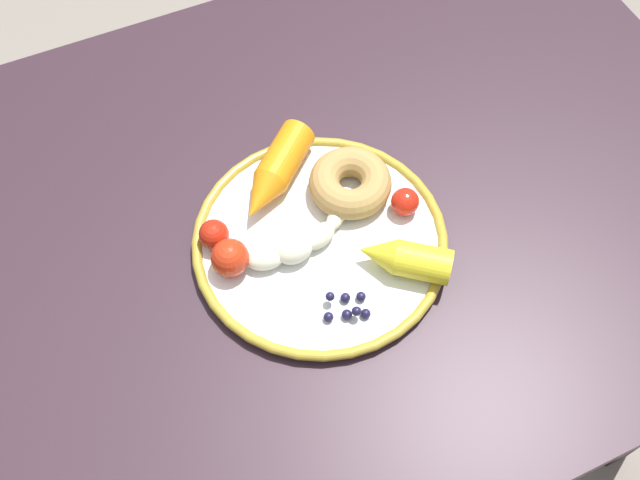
{
  "coord_description": "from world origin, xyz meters",
  "views": [
    {
      "loc": [
        -0.16,
        -0.43,
        1.48
      ],
      "look_at": [
        0.01,
        -0.05,
        0.75
      ],
      "focal_mm": 41.0,
      "sensor_mm": 36.0,
      "label": 1
    }
  ],
  "objects_px": {
    "banana": "(291,246)",
    "donut": "(348,180)",
    "plate": "(320,241)",
    "blueberry_pile": "(348,307)",
    "tomato_near": "(230,258)",
    "dining_table": "(296,255)",
    "carrot_orange": "(275,173)",
    "tomato_far": "(405,202)",
    "tomato_mid": "(214,235)",
    "carrot_yellow": "(404,259)"
  },
  "relations": [
    {
      "from": "tomato_far",
      "to": "tomato_mid",
      "type": "bearing_deg",
      "value": 167.33
    },
    {
      "from": "carrot_yellow",
      "to": "donut",
      "type": "bearing_deg",
      "value": 94.74
    },
    {
      "from": "dining_table",
      "to": "donut",
      "type": "xyz_separation_m",
      "value": [
        0.07,
        0.0,
        0.12
      ]
    },
    {
      "from": "dining_table",
      "to": "tomato_mid",
      "type": "bearing_deg",
      "value": -179.79
    },
    {
      "from": "plate",
      "to": "tomato_far",
      "type": "distance_m",
      "value": 0.11
    },
    {
      "from": "carrot_orange",
      "to": "tomato_mid",
      "type": "xyz_separation_m",
      "value": [
        -0.09,
        -0.05,
        -0.0
      ]
    },
    {
      "from": "plate",
      "to": "carrot_orange",
      "type": "relative_size",
      "value": 2.29
    },
    {
      "from": "plate",
      "to": "tomato_mid",
      "type": "height_order",
      "value": "tomato_mid"
    },
    {
      "from": "donut",
      "to": "blueberry_pile",
      "type": "relative_size",
      "value": 1.83
    },
    {
      "from": "donut",
      "to": "tomato_mid",
      "type": "distance_m",
      "value": 0.17
    },
    {
      "from": "banana",
      "to": "carrot_yellow",
      "type": "height_order",
      "value": "carrot_yellow"
    },
    {
      "from": "plate",
      "to": "donut",
      "type": "height_order",
      "value": "donut"
    },
    {
      "from": "carrot_yellow",
      "to": "tomato_far",
      "type": "height_order",
      "value": "carrot_yellow"
    },
    {
      "from": "plate",
      "to": "blueberry_pile",
      "type": "distance_m",
      "value": 0.09
    },
    {
      "from": "plate",
      "to": "tomato_far",
      "type": "xyz_separation_m",
      "value": [
        0.11,
        -0.0,
        0.02
      ]
    },
    {
      "from": "carrot_orange",
      "to": "blueberry_pile",
      "type": "height_order",
      "value": "carrot_orange"
    },
    {
      "from": "plate",
      "to": "banana",
      "type": "relative_size",
      "value": 1.69
    },
    {
      "from": "carrot_orange",
      "to": "carrot_yellow",
      "type": "height_order",
      "value": "carrot_orange"
    },
    {
      "from": "donut",
      "to": "tomato_mid",
      "type": "relative_size",
      "value": 2.82
    },
    {
      "from": "plate",
      "to": "dining_table",
      "type": "bearing_deg",
      "value": 105.84
    },
    {
      "from": "carrot_orange",
      "to": "carrot_yellow",
      "type": "xyz_separation_m",
      "value": [
        0.09,
        -0.17,
        -0.0
      ]
    },
    {
      "from": "dining_table",
      "to": "blueberry_pile",
      "type": "relative_size",
      "value": 21.64
    },
    {
      "from": "banana",
      "to": "tomato_mid",
      "type": "height_order",
      "value": "tomato_mid"
    },
    {
      "from": "blueberry_pile",
      "to": "tomato_far",
      "type": "relative_size",
      "value": 1.62
    },
    {
      "from": "tomato_near",
      "to": "tomato_far",
      "type": "relative_size",
      "value": 1.31
    },
    {
      "from": "banana",
      "to": "carrot_orange",
      "type": "xyz_separation_m",
      "value": [
        0.02,
        0.09,
        0.01
      ]
    },
    {
      "from": "plate",
      "to": "carrot_yellow",
      "type": "relative_size",
      "value": 2.79
    },
    {
      "from": "tomato_near",
      "to": "banana",
      "type": "bearing_deg",
      "value": -7.32
    },
    {
      "from": "carrot_yellow",
      "to": "carrot_orange",
      "type": "bearing_deg",
      "value": 117.57
    },
    {
      "from": "tomato_near",
      "to": "dining_table",
      "type": "bearing_deg",
      "value": 22.57
    },
    {
      "from": "plate",
      "to": "tomato_near",
      "type": "xyz_separation_m",
      "value": [
        -0.11,
        0.01,
        0.02
      ]
    },
    {
      "from": "dining_table",
      "to": "plate",
      "type": "relative_size",
      "value": 3.92
    },
    {
      "from": "plate",
      "to": "tomato_near",
      "type": "bearing_deg",
      "value": 175.31
    },
    {
      "from": "banana",
      "to": "tomato_near",
      "type": "xyz_separation_m",
      "value": [
        -0.07,
        0.01,
        0.01
      ]
    },
    {
      "from": "dining_table",
      "to": "tomato_near",
      "type": "bearing_deg",
      "value": -157.43
    },
    {
      "from": "dining_table",
      "to": "blueberry_pile",
      "type": "height_order",
      "value": "blueberry_pile"
    },
    {
      "from": "plate",
      "to": "blueberry_pile",
      "type": "relative_size",
      "value": 5.52
    },
    {
      "from": "banana",
      "to": "donut",
      "type": "distance_m",
      "value": 0.11
    },
    {
      "from": "carrot_orange",
      "to": "tomato_near",
      "type": "bearing_deg",
      "value": -136.16
    },
    {
      "from": "dining_table",
      "to": "donut",
      "type": "bearing_deg",
      "value": 3.74
    },
    {
      "from": "carrot_yellow",
      "to": "plate",
      "type": "bearing_deg",
      "value": 134.78
    },
    {
      "from": "plate",
      "to": "banana",
      "type": "height_order",
      "value": "banana"
    },
    {
      "from": "blueberry_pile",
      "to": "plate",
      "type": "bearing_deg",
      "value": 84.68
    },
    {
      "from": "tomato_mid",
      "to": "tomato_far",
      "type": "height_order",
      "value": "tomato_mid"
    },
    {
      "from": "banana",
      "to": "carrot_yellow",
      "type": "relative_size",
      "value": 1.65
    },
    {
      "from": "banana",
      "to": "tomato_far",
      "type": "bearing_deg",
      "value": -0.9
    },
    {
      "from": "banana",
      "to": "tomato_far",
      "type": "height_order",
      "value": "tomato_far"
    },
    {
      "from": "tomato_far",
      "to": "donut",
      "type": "bearing_deg",
      "value": 131.11
    },
    {
      "from": "carrot_orange",
      "to": "tomato_far",
      "type": "distance_m",
      "value": 0.16
    },
    {
      "from": "dining_table",
      "to": "blueberry_pile",
      "type": "distance_m",
      "value": 0.18
    }
  ]
}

